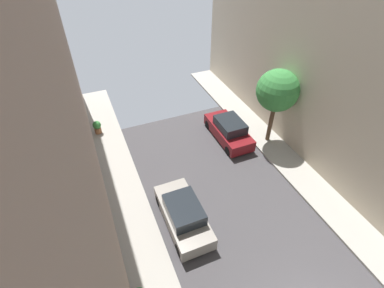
# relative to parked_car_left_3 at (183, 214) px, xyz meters

# --- Properties ---
(parked_car_left_3) EXTENTS (1.78, 4.20, 1.57)m
(parked_car_left_3) POSITION_rel_parked_car_left_3_xyz_m (0.00, 0.00, 0.00)
(parked_car_left_3) COLOR gray
(parked_car_left_3) RESTS_ON ground
(parked_car_right_2) EXTENTS (1.78, 4.20, 1.57)m
(parked_car_right_2) POSITION_rel_parked_car_left_3_xyz_m (5.40, 5.29, 0.00)
(parked_car_right_2) COLOR maroon
(parked_car_right_2) RESTS_ON ground
(street_tree_1) EXTENTS (2.60, 2.60, 5.08)m
(street_tree_1) POSITION_rel_parked_car_left_3_xyz_m (7.76, 4.02, 3.18)
(street_tree_1) COLOR brown
(street_tree_1) RESTS_ON sidewalk_right
(potted_plant_2) EXTENTS (0.57, 0.57, 0.95)m
(potted_plant_2) POSITION_rel_parked_car_left_3_xyz_m (-2.84, 9.24, -0.06)
(potted_plant_2) COLOR brown
(potted_plant_2) RESTS_ON sidewalk_left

